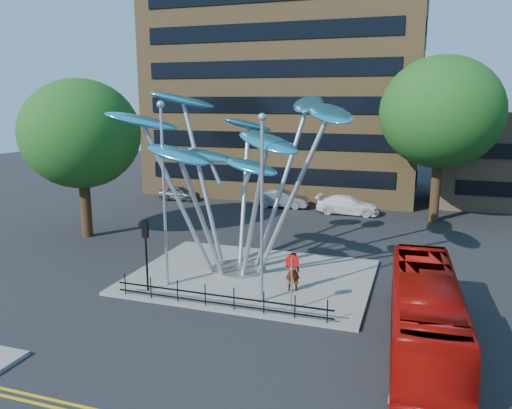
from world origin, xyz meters
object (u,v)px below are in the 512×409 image
(leaf_sculpture, at_px, (236,142))
(parked_car_left, at_px, (179,193))
(tree_left, at_px, (81,134))
(street_lamp_right, at_px, (262,192))
(street_lamp_left, at_px, (164,179))
(parked_car_right, at_px, (348,205))
(tree_right, at_px, (441,113))
(no_entry_sign_island, at_px, (292,273))
(traffic_light_island, at_px, (146,240))
(pedestrian, at_px, (293,271))
(red_bus, at_px, (425,311))
(parked_car_mid, at_px, (282,199))

(leaf_sculpture, bearing_deg, parked_car_left, 125.82)
(tree_left, xyz_separation_m, street_lamp_right, (14.50, -7.00, -1.70))
(street_lamp_left, xyz_separation_m, parked_car_right, (6.04, 18.69, -4.63))
(tree_right, bearing_deg, no_entry_sign_island, -107.12)
(traffic_light_island, distance_m, pedestrian, 7.01)
(tree_left, relative_size, leaf_sculpture, 0.81)
(tree_left, bearing_deg, no_entry_sign_island, -25.07)
(pedestrian, bearing_deg, red_bus, 129.31)
(pedestrian, height_order, parked_car_mid, pedestrian)
(no_entry_sign_island, distance_m, parked_car_mid, 21.26)
(traffic_light_island, bearing_deg, red_bus, -5.92)
(no_entry_sign_island, bearing_deg, traffic_light_island, -179.87)
(leaf_sculpture, distance_m, street_lamp_right, 4.83)
(street_lamp_left, xyz_separation_m, parked_car_mid, (0.42, 19.36, -4.63))
(street_lamp_left, height_order, pedestrian, street_lamp_left)
(traffic_light_island, height_order, parked_car_left, traffic_light_island)
(parked_car_left, bearing_deg, tree_right, -94.18)
(street_lamp_right, bearing_deg, traffic_light_island, -174.81)
(parked_car_mid, bearing_deg, street_lamp_right, -170.68)
(no_entry_sign_island, height_order, pedestrian, no_entry_sign_island)
(street_lamp_right, xyz_separation_m, pedestrian, (1.00, 1.63, -4.01))
(tree_right, height_order, street_lamp_right, tree_right)
(leaf_sculpture, bearing_deg, parked_car_right, 76.91)
(red_bus, xyz_separation_m, parked_car_mid, (-11.47, 21.64, -0.65))
(tree_left, height_order, no_entry_sign_island, tree_left)
(street_lamp_right, distance_m, parked_car_left, 24.89)
(street_lamp_left, bearing_deg, no_entry_sign_island, -8.61)
(street_lamp_left, bearing_deg, parked_car_left, 115.55)
(tree_right, height_order, street_lamp_left, tree_right)
(street_lamp_left, height_order, parked_car_right, street_lamp_left)
(no_entry_sign_island, distance_m, red_bus, 5.56)
(street_lamp_right, relative_size, parked_car_mid, 1.88)
(street_lamp_right, bearing_deg, parked_car_left, 125.65)
(pedestrian, bearing_deg, no_entry_sign_island, 82.77)
(traffic_light_island, xyz_separation_m, parked_car_mid, (0.92, 20.36, -1.89))
(street_lamp_left, xyz_separation_m, parked_car_left, (-9.27, 19.40, -4.72))
(parked_car_left, height_order, parked_car_mid, parked_car_mid)
(red_bus, bearing_deg, parked_car_right, 102.46)
(tree_left, distance_m, pedestrian, 17.37)
(leaf_sculpture, relative_size, pedestrian, 6.77)
(parked_car_right, bearing_deg, pedestrian, -178.72)
(tree_right, xyz_separation_m, red_bus, (-0.62, -20.78, -6.66))
(leaf_sculpture, bearing_deg, pedestrian, -29.86)
(traffic_light_island, distance_m, parked_car_right, 20.83)
(street_lamp_right, height_order, parked_car_left, street_lamp_right)
(street_lamp_right, xyz_separation_m, parked_car_mid, (-4.58, 19.86, -4.37))
(traffic_light_island, relative_size, no_entry_sign_island, 1.40)
(tree_left, relative_size, parked_car_left, 2.74)
(tree_left, height_order, street_lamp_right, tree_left)
(leaf_sculpture, height_order, street_lamp_left, leaf_sculpture)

